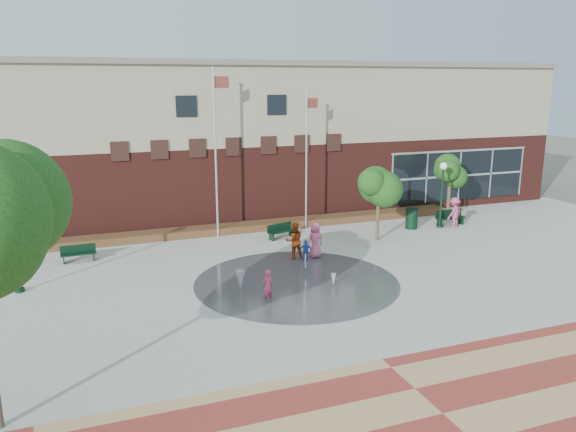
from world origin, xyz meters
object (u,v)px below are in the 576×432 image
object	(u,v)px
flagpole_right	(307,153)
trash_can	(412,218)
flagpole_left	(216,145)
child_splash	(268,286)
bench_left	(79,257)

from	to	relation	value
flagpole_right	trash_can	distance (m)	6.93
flagpole_left	child_splash	world-z (taller)	flagpole_left
flagpole_right	bench_left	xyz separation A→B (m)	(-12.07, -1.94, -4.01)
flagpole_right	child_splash	world-z (taller)	flagpole_right
bench_left	flagpole_left	bearing A→B (deg)	13.76
trash_can	child_splash	bearing A→B (deg)	-145.99
flagpole_left	flagpole_right	bearing A→B (deg)	-22.13
flagpole_right	bench_left	bearing A→B (deg)	165.22
bench_left	trash_can	xyz separation A→B (m)	(17.54, -0.22, 0.34)
flagpole_left	flagpole_right	xyz separation A→B (m)	(5.03, -0.05, -0.64)
trash_can	child_splash	xyz separation A→B (m)	(-10.97, -7.40, 0.05)
bench_left	child_splash	world-z (taller)	child_splash
trash_can	child_splash	distance (m)	13.23
flagpole_right	trash_can	size ratio (longest dim) A/B	6.52
bench_left	trash_can	world-z (taller)	trash_can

